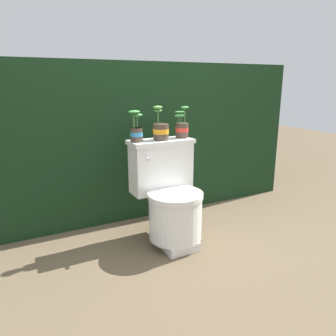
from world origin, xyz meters
TOP-DOWN VIEW (x-y plane):
  - ground_plane at (0.00, 0.00)m, footprint 12.00×12.00m
  - hedge_backdrop at (0.00, 1.17)m, footprint 3.10×1.03m
  - toilet at (-0.06, 0.14)m, footprint 0.50×0.55m
  - potted_plant_left at (-0.25, 0.29)m, footprint 0.11×0.09m
  - potted_plant_midleft at (-0.06, 0.27)m, footprint 0.12×0.12m
  - potted_plant_middle at (0.13, 0.29)m, footprint 0.12×0.10m

SIDE VIEW (x-z plane):
  - ground_plane at x=0.00m, z-range 0.00..0.00m
  - toilet at x=-0.06m, z-range -0.03..0.75m
  - hedge_backdrop at x=0.00m, z-range 0.00..1.37m
  - potted_plant_midleft at x=-0.06m, z-range 0.72..0.98m
  - potted_plant_middle at x=0.13m, z-range 0.73..0.98m
  - potted_plant_left at x=-0.25m, z-range 0.75..0.98m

